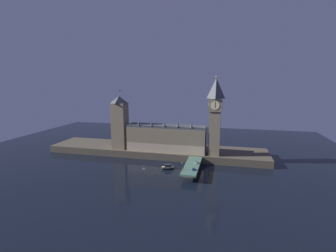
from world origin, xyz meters
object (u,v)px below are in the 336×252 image
object	(u,v)px
pedestrian_near_rail	(183,168)
street_lamp_near	(182,165)
pedestrian_mid_walk	(199,163)
street_lamp_far	(188,155)
car_southbound_lead	(193,169)
victoria_tower	(120,122)
car_southbound_trail	(196,162)
clock_tower	(215,114)
boat_upstream	(168,167)

from	to	relation	value
pedestrian_near_rail	street_lamp_near	size ratio (longest dim) A/B	0.28
street_lamp_near	pedestrian_mid_walk	bearing A→B (deg)	56.92
street_lamp_near	street_lamp_far	world-z (taller)	street_lamp_near
car_southbound_lead	pedestrian_mid_walk	xyz separation A→B (m)	(2.62, 13.59, 0.32)
victoria_tower	car_southbound_trail	xyz separation A→B (m)	(80.41, -28.59, -26.16)
victoria_tower	clock_tower	bearing A→B (deg)	-1.19
pedestrian_mid_walk	street_lamp_near	size ratio (longest dim) A/B	0.27
victoria_tower	pedestrian_mid_walk	world-z (taller)	victoria_tower
boat_upstream	victoria_tower	bearing A→B (deg)	151.52
clock_tower	pedestrian_near_rail	distance (m)	60.44
car_southbound_trail	boat_upstream	xyz separation A→B (m)	(-23.63, -2.22, -5.52)
pedestrian_mid_walk	street_lamp_near	xyz separation A→B (m)	(-10.87, -16.68, 3.17)
boat_upstream	clock_tower	bearing A→B (deg)	38.15
car_southbound_lead	victoria_tower	bearing A→B (deg)	150.80
car_southbound_trail	pedestrian_mid_walk	distance (m)	3.81
pedestrian_mid_walk	boat_upstream	bearing A→B (deg)	178.82
boat_upstream	pedestrian_near_rail	bearing A→B (deg)	-41.40
clock_tower	pedestrian_mid_walk	distance (m)	48.58
clock_tower	street_lamp_far	distance (m)	43.72
street_lamp_far	boat_upstream	xyz separation A→B (m)	(-15.38, -12.22, -8.69)
car_southbound_trail	pedestrian_near_rail	size ratio (longest dim) A/B	2.37
clock_tower	victoria_tower	xyz separation A→B (m)	(-93.54, 1.94, -11.32)
car_southbound_trail	boat_upstream	distance (m)	24.36
pedestrian_mid_walk	clock_tower	bearing A→B (deg)	70.33
victoria_tower	pedestrian_near_rail	bearing A→B (deg)	-31.64
victoria_tower	car_southbound_lead	world-z (taller)	victoria_tower
pedestrian_mid_walk	street_lamp_far	world-z (taller)	street_lamp_far
street_lamp_far	victoria_tower	bearing A→B (deg)	165.55
pedestrian_near_rail	car_southbound_lead	bearing A→B (deg)	-1.64
pedestrian_mid_walk	boat_upstream	xyz separation A→B (m)	(-26.24, 0.54, -5.79)
car_southbound_lead	street_lamp_near	world-z (taller)	street_lamp_near
street_lamp_near	boat_upstream	world-z (taller)	street_lamp_near
clock_tower	pedestrian_near_rail	size ratio (longest dim) A/B	39.19
car_southbound_lead	street_lamp_near	distance (m)	9.48
car_southbound_lead	boat_upstream	bearing A→B (deg)	149.11
pedestrian_mid_walk	boat_upstream	world-z (taller)	pedestrian_mid_walk
street_lamp_near	boat_upstream	distance (m)	24.76
car_southbound_trail	street_lamp_far	bearing A→B (deg)	129.53
car_southbound_lead	car_southbound_trail	world-z (taller)	car_southbound_trail
street_lamp_far	car_southbound_lead	bearing A→B (deg)	-72.61
clock_tower	street_lamp_far	world-z (taller)	clock_tower
clock_tower	car_southbound_lead	world-z (taller)	clock_tower
victoria_tower	boat_upstream	world-z (taller)	victoria_tower
street_lamp_near	street_lamp_far	bearing A→B (deg)	90.00
pedestrian_mid_walk	street_lamp_far	distance (m)	17.01
car_southbound_trail	street_lamp_far	xyz separation A→B (m)	(-8.25, 10.00, 3.17)
victoria_tower	pedestrian_mid_walk	xyz separation A→B (m)	(83.03, -31.35, -25.89)
boat_upstream	car_southbound_lead	bearing A→B (deg)	-30.89
car_southbound_lead	pedestrian_near_rail	xyz separation A→B (m)	(-7.85, 0.23, 0.33)
street_lamp_near	boat_upstream	bearing A→B (deg)	131.76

